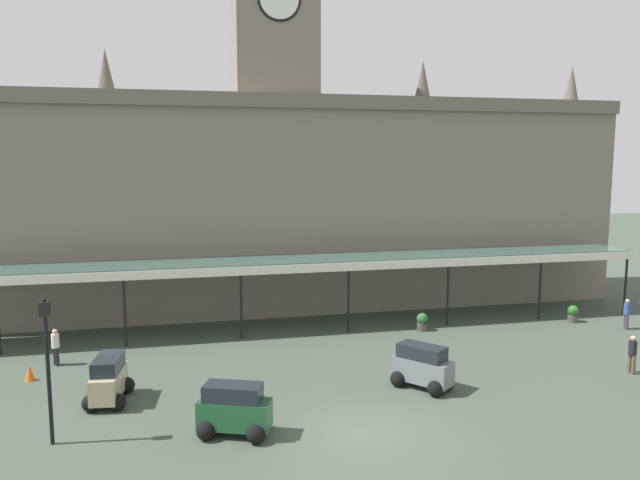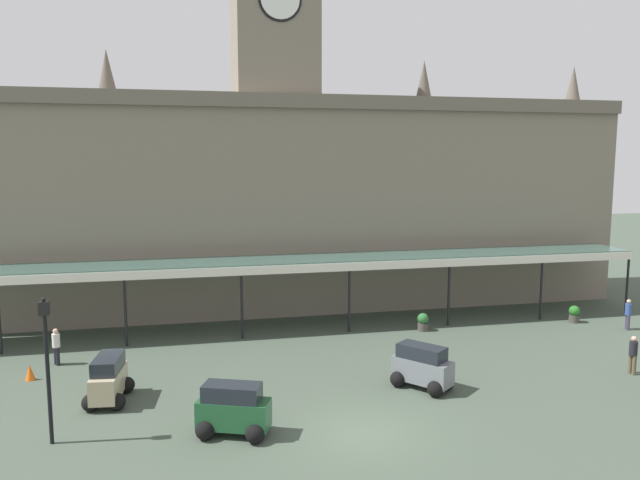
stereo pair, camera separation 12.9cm
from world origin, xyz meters
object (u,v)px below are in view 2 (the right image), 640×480
planter_forecourt_centre (423,322)px  traffic_cone (30,372)px  car_beige_van (109,381)px  pedestrian_crossing_forecourt (633,353)px  car_green_van (233,412)px  pedestrian_near_entrance (628,313)px  planter_by_canopy (574,314)px  pedestrian_beside_cars (56,345)px  car_grey_van (422,369)px  victorian_lamppost (47,354)px

planter_forecourt_centre → traffic_cone: bearing=-170.0°
car_beige_van → pedestrian_crossing_forecourt: car_beige_van is taller
car_green_van → traffic_cone: car_green_van is taller
car_green_van → pedestrian_near_entrance: (21.88, 8.11, 0.10)m
planter_by_canopy → planter_forecourt_centre: size_ratio=1.00×
pedestrian_crossing_forecourt → planter_by_canopy: pedestrian_crossing_forecourt is taller
pedestrian_near_entrance → pedestrian_crossing_forecourt: bearing=-127.9°
car_green_van → car_beige_van: bearing=138.3°
pedestrian_crossing_forecourt → pedestrian_beside_cars: (-24.37, 6.71, 0.00)m
car_beige_van → car_grey_van: same height
car_green_van → car_grey_van: bearing=18.4°
car_grey_van → planter_by_canopy: 14.33m
car_beige_van → planter_by_canopy: (24.37, 6.14, -0.32)m
victorian_lamppost → pedestrian_crossing_forecourt: bearing=3.6°
planter_forecourt_centre → car_green_van: bearing=-136.7°
car_green_van → pedestrian_beside_cars: (-7.15, 8.84, 0.10)m
pedestrian_beside_cars → car_grey_van: bearing=-22.8°
pedestrian_beside_cars → traffic_cone: (-0.73, -1.78, -0.57)m
traffic_cone → planter_by_canopy: size_ratio=0.70×
car_grey_van → planter_by_canopy: car_grey_van is taller
car_grey_van → planter_forecourt_centre: 8.44m
car_beige_van → victorian_lamppost: size_ratio=0.51×
car_beige_van → planter_forecourt_centre: (15.38, 6.45, -0.32)m
car_green_van → traffic_cone: 10.59m
pedestrian_near_entrance → planter_forecourt_centre: size_ratio=1.74×
pedestrian_crossing_forecourt → planter_forecourt_centre: (-6.23, 8.24, -0.42)m
pedestrian_beside_cars → traffic_cone: 2.01m
pedestrian_crossing_forecourt → planter_by_canopy: size_ratio=1.74×
pedestrian_beside_cars → traffic_cone: bearing=-112.3°
car_green_van → pedestrian_beside_cars: bearing=129.0°
car_grey_van → pedestrian_near_entrance: (14.12, 5.54, 0.10)m
victorian_lamppost → planter_forecourt_centre: size_ratio=5.06×
victorian_lamppost → car_grey_van: bearing=7.9°
car_green_van → traffic_cone: bearing=138.2°
traffic_cone → planter_forecourt_centre: 19.16m
pedestrian_crossing_forecourt → car_grey_van: bearing=177.3°
car_green_van → pedestrian_crossing_forecourt: car_green_van is taller
pedestrian_beside_cars → pedestrian_near_entrance: 29.04m
traffic_cone → planter_by_canopy: bearing=6.2°
pedestrian_near_entrance → planter_by_canopy: (-1.90, 1.94, -0.42)m
pedestrian_crossing_forecourt → pedestrian_near_entrance: size_ratio=1.00×
victorian_lamppost → traffic_cone: victorian_lamppost is taller
car_beige_van → pedestrian_crossing_forecourt: 21.68m
traffic_cone → planter_forecourt_centre: planter_forecourt_centre is taller
car_green_van → car_grey_van: same height
pedestrian_near_entrance → planter_by_canopy: size_ratio=1.74×
planter_by_canopy → car_beige_van: bearing=-165.9°
car_green_van → car_grey_van: 8.18m
pedestrian_crossing_forecourt → traffic_cone: (-25.10, 4.93, -0.57)m
car_grey_van → pedestrian_beside_cars: bearing=157.2°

